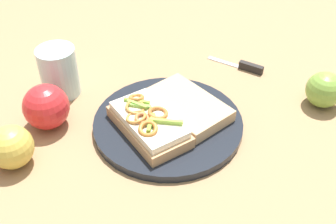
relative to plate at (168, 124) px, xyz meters
name	(u,v)px	position (x,y,z in m)	size (l,w,h in m)	color
ground_plane	(168,127)	(0.00, 0.00, -0.01)	(2.00, 2.00, 0.00)	#98734F
plate	(168,124)	(0.00, 0.00, 0.00)	(0.27, 0.27, 0.02)	black
sandwich	(147,122)	(-0.04, 0.00, 0.03)	(0.10, 0.17, 0.05)	tan
bread_slice_side	(188,107)	(0.04, 0.00, 0.02)	(0.16, 0.10, 0.02)	tan
apple_1	(324,90)	(0.27, -0.14, 0.03)	(0.07, 0.07, 0.07)	#79A13E
apple_2	(11,147)	(-0.25, 0.09, 0.03)	(0.07, 0.07, 0.07)	gold
apple_3	(46,107)	(-0.16, 0.14, 0.03)	(0.08, 0.08, 0.08)	red
drinking_glass	(59,72)	(-0.10, 0.22, 0.04)	(0.07, 0.07, 0.10)	silver
knife	(245,66)	(0.25, 0.04, 0.00)	(0.05, 0.13, 0.02)	silver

